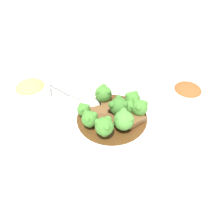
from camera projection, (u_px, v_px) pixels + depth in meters
ground_plane at (112, 121)px, 0.57m from camera, size 4.00×4.00×0.00m
main_plate at (112, 119)px, 0.56m from camera, size 0.29×0.29×0.02m
beef_strip_0 at (112, 107)px, 0.57m from camera, size 0.04×0.06×0.01m
beef_strip_1 at (95, 111)px, 0.56m from camera, size 0.06×0.07×0.01m
beef_strip_2 at (107, 118)px, 0.54m from camera, size 0.07×0.07×0.01m
beef_strip_3 at (133, 119)px, 0.54m from camera, size 0.05×0.06×0.01m
broccoli_floret_0 at (133, 99)px, 0.56m from camera, size 0.04×0.04×0.05m
broccoli_floret_1 at (124, 120)px, 0.50m from camera, size 0.05×0.05×0.05m
broccoli_floret_2 at (90, 119)px, 0.51m from camera, size 0.04×0.04×0.04m
broccoli_floret_3 at (130, 106)px, 0.55m from camera, size 0.03×0.03×0.04m
broccoli_floret_4 at (104, 93)px, 0.58m from camera, size 0.04×0.04×0.05m
broccoli_floret_5 at (84, 110)px, 0.54m from camera, size 0.03×0.03×0.04m
broccoli_floret_6 at (104, 126)px, 0.49m from camera, size 0.04×0.04×0.05m
broccoli_floret_7 at (119, 106)px, 0.54m from camera, size 0.05×0.05×0.05m
broccoli_floret_8 at (139, 107)px, 0.54m from camera, size 0.04×0.04×0.05m
serving_spoon at (85, 100)px, 0.59m from camera, size 0.19×0.13×0.01m
side_bowl_kimchi at (186, 93)px, 0.61m from camera, size 0.09×0.09×0.05m
side_bowl_appetizer at (32, 91)px, 0.61m from camera, size 0.10×0.10×0.06m
sauce_dish at (153, 199)px, 0.41m from camera, size 0.08×0.08×0.01m
paper_napkin at (37, 201)px, 0.42m from camera, size 0.15×0.11×0.01m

